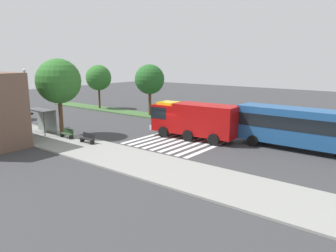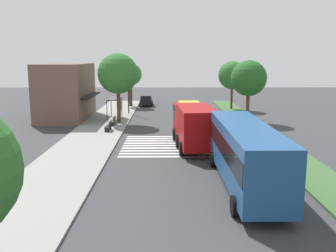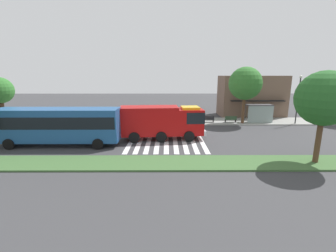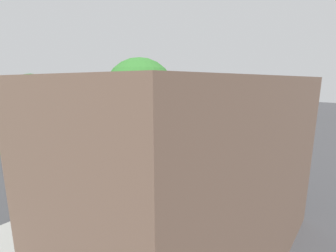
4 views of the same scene
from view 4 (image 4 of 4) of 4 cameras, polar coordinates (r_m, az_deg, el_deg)
ground_plane at (r=26.37m, az=-3.16°, el=-2.76°), size 120.00×120.00×0.00m
sidewalk at (r=21.67m, az=13.55°, el=-6.05°), size 60.00×5.06×0.14m
median_strip at (r=31.80m, az=-13.01°, el=-0.46°), size 60.00×3.00×0.14m
crosswalk at (r=27.72m, az=-0.53°, el=-2.03°), size 7.65×10.71×0.01m
fire_truck at (r=27.83m, az=-0.89°, el=2.14°), size 8.95×3.32×3.46m
parked_car_west at (r=45.17m, az=23.29°, el=3.47°), size 4.67×2.11×1.84m
transit_bus at (r=37.05m, az=6.67°, el=4.62°), size 11.54×2.86×3.57m
bus_stop_shelter at (r=13.38m, az=-12.90°, el=-8.85°), size 3.50×1.40×2.46m
bench_near_shelter at (r=16.38m, az=-1.34°, el=-9.56°), size 1.60×0.50×0.90m
bench_west_of_shelter at (r=18.73m, az=5.08°, el=-6.88°), size 1.60×0.50×0.90m
street_lamp at (r=11.60m, az=-34.67°, el=-3.23°), size 0.36×0.36×6.46m
storefront_building at (r=8.31m, az=8.28°, el=-11.29°), size 10.14×5.87×6.54m
sidewalk_tree_far_west at (r=44.18m, az=26.36°, el=7.83°), size 3.49×3.49×6.25m
sidewalk_tree_west at (r=14.53m, az=-6.82°, el=7.63°), size 4.39×4.39×7.60m
median_tree_far_west at (r=45.41m, az=6.67°, el=8.92°), size 4.23×4.23×6.52m
median_tree_west at (r=26.61m, az=-30.19°, el=6.68°), size 3.98×3.98×6.84m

